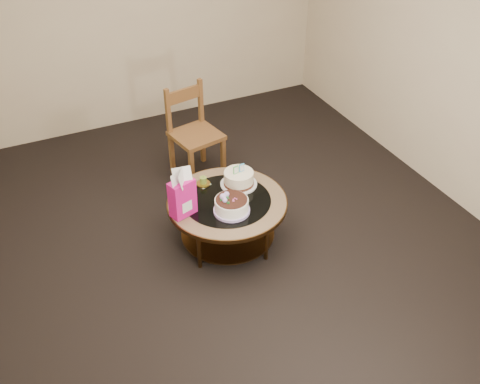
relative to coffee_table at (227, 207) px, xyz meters
name	(u,v)px	position (x,y,z in m)	size (l,w,h in m)	color
ground	(228,241)	(0.00, 0.00, -0.38)	(5.00, 5.00, 0.00)	black
room_walls	(225,81)	(0.00, 0.00, 1.16)	(4.52, 5.02, 2.61)	beige
coffee_table	(227,207)	(0.00, 0.00, 0.00)	(1.02, 1.02, 0.46)	#533417
decorated_cake	(231,206)	(-0.03, -0.16, 0.14)	(0.30, 0.30, 0.17)	#BAA1E3
cream_cake	(239,179)	(0.18, 0.16, 0.14)	(0.32, 0.32, 0.20)	silver
gift_bag	(182,193)	(-0.40, -0.02, 0.28)	(0.23, 0.19, 0.41)	#DF1582
pillar_candle	(203,182)	(-0.10, 0.29, 0.11)	(0.13, 0.13, 0.09)	#E5D25E
dining_chair	(194,133)	(0.14, 1.12, 0.11)	(0.52, 0.52, 0.96)	brown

